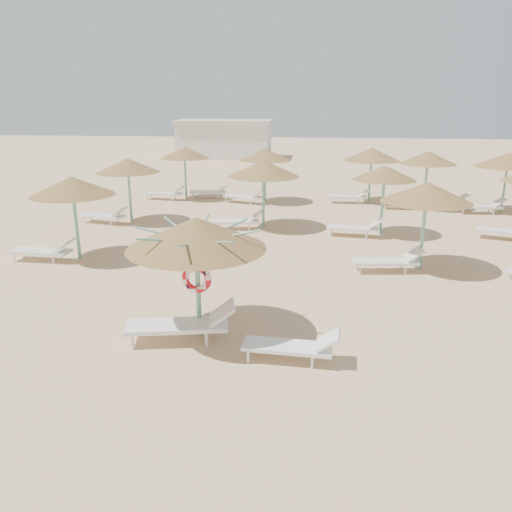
# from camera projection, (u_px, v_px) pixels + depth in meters

# --- Properties ---
(ground) EXTENTS (120.00, 120.00, 0.00)m
(ground) POSITION_uv_depth(u_px,v_px,m) (221.00, 336.00, 11.03)
(ground) COLOR tan
(ground) RESTS_ON ground
(main_palapa) EXTENTS (2.97, 2.97, 2.66)m
(main_palapa) POSITION_uv_depth(u_px,v_px,m) (196.00, 234.00, 10.41)
(main_palapa) COLOR #65AF9B
(main_palapa) RESTS_ON ground
(lounger_main_a) EXTENTS (2.42, 1.13, 0.85)m
(lounger_main_a) POSITION_uv_depth(u_px,v_px,m) (184.00, 324.00, 10.67)
(lounger_main_a) COLOR white
(lounger_main_a) RESTS_ON ground
(lounger_main_b) EXTENTS (1.95, 0.70, 0.69)m
(lounger_main_b) POSITION_uv_depth(u_px,v_px,m) (294.00, 346.00, 9.87)
(lounger_main_b) COLOR white
(lounger_main_b) RESTS_ON ground
(palapa_field) EXTENTS (20.19, 13.55, 2.72)m
(palapa_field) POSITION_uv_depth(u_px,v_px,m) (341.00, 168.00, 20.33)
(palapa_field) COLOR #65AF9B
(palapa_field) RESTS_ON ground
(service_hut) EXTENTS (8.40, 4.40, 3.25)m
(service_hut) POSITION_uv_depth(u_px,v_px,m) (225.00, 139.00, 44.35)
(service_hut) COLOR silver
(service_hut) RESTS_ON ground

